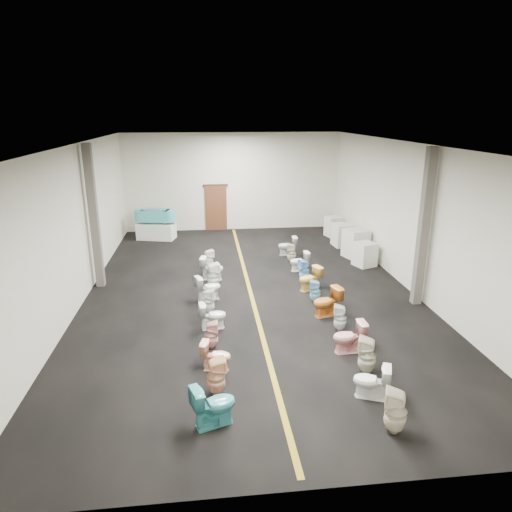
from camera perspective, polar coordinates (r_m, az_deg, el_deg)
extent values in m
plane|color=black|center=(14.39, -0.76, -4.35)|extent=(16.00, 16.00, 0.00)
plane|color=black|center=(13.38, -0.83, 13.83)|extent=(16.00, 16.00, 0.00)
plane|color=beige|center=(21.55, -2.95, 9.21)|extent=(10.00, 0.00, 10.00)
plane|color=beige|center=(6.28, 6.70, -12.35)|extent=(10.00, 0.00, 10.00)
plane|color=beige|center=(14.14, -21.44, 3.58)|extent=(0.00, 16.00, 16.00)
plane|color=beige|center=(15.04, 18.59, 4.67)|extent=(0.00, 16.00, 16.00)
cube|color=olive|center=(14.39, -0.76, -4.34)|extent=(0.12, 15.60, 0.01)
cube|color=#562D19|center=(21.67, -5.01, 5.99)|extent=(1.00, 0.10, 2.10)
cube|color=#331C11|center=(21.49, -5.09, 8.79)|extent=(1.15, 0.08, 0.10)
cube|color=#59544C|center=(15.02, -19.60, 4.55)|extent=(0.25, 0.25, 4.50)
cube|color=#59544C|center=(13.62, 20.22, 3.23)|extent=(0.25, 0.25, 4.50)
cube|color=white|center=(20.62, -12.34, 3.07)|extent=(1.75, 1.17, 0.71)
cube|color=#3CADAF|center=(20.46, -12.47, 4.95)|extent=(1.31, 0.88, 0.50)
cylinder|color=#3CADAF|center=(20.65, -14.07, 4.95)|extent=(0.66, 0.66, 0.50)
cylinder|color=#3CADAF|center=(20.29, -10.85, 4.95)|extent=(0.66, 0.66, 0.50)
cube|color=teal|center=(20.42, -12.51, 5.50)|extent=(1.07, 0.65, 0.20)
cube|color=silver|center=(17.03, 13.44, 0.22)|extent=(0.86, 0.86, 0.87)
cube|color=beige|center=(17.95, 12.36, 1.55)|extent=(0.99, 0.99, 1.09)
cube|color=beige|center=(19.41, 10.89, 2.60)|extent=(0.90, 0.90, 0.93)
cube|color=silver|center=(20.88, 9.63, 3.66)|extent=(0.75, 0.75, 0.89)
imported|color=teal|center=(8.54, -5.31, -18.02)|extent=(0.91, 0.70, 0.82)
imported|color=#F1B48A|center=(9.31, -5.01, -14.77)|extent=(0.43, 0.43, 0.80)
imported|color=#F9B991|center=(10.13, -5.03, -12.34)|extent=(0.72, 0.52, 0.66)
imported|color=#D99B95|center=(10.96, -5.60, -9.79)|extent=(0.33, 0.33, 0.69)
imported|color=white|center=(11.91, -5.44, -7.43)|extent=(0.73, 0.47, 0.71)
imported|color=white|center=(12.75, -5.95, -5.66)|extent=(0.41, 0.40, 0.72)
imported|color=white|center=(13.65, -5.99, -3.97)|extent=(0.85, 0.65, 0.77)
imported|color=white|center=(14.49, -5.40, -2.48)|extent=(0.48, 0.47, 0.84)
imported|color=white|center=(15.29, -5.52, -1.54)|extent=(0.83, 0.58, 0.78)
imported|color=white|center=(16.24, -5.93, -0.48)|extent=(0.42, 0.42, 0.74)
imported|color=beige|center=(8.67, 17.05, -18.09)|extent=(0.51, 0.51, 0.85)
imported|color=white|center=(9.48, 14.23, -14.95)|extent=(0.80, 0.63, 0.72)
imported|color=beige|center=(10.20, 13.72, -12.00)|extent=(0.51, 0.51, 0.84)
imported|color=pink|center=(10.95, 11.57, -9.90)|extent=(0.76, 0.44, 0.77)
imported|color=silver|center=(11.91, 10.48, -7.63)|extent=(0.40, 0.39, 0.71)
imported|color=orange|center=(12.68, 8.88, -5.69)|extent=(0.89, 0.66, 0.81)
imported|color=#7AC1E4|center=(13.52, 7.42, -4.40)|extent=(0.38, 0.37, 0.69)
imported|color=#E5C054|center=(14.42, 6.75, -2.83)|extent=(0.84, 0.67, 0.75)
imported|color=#72BBF1|center=(15.15, 6.02, -1.81)|extent=(0.41, 0.41, 0.74)
imported|color=white|center=(16.13, 5.46, -0.67)|extent=(0.71, 0.46, 0.69)
imported|color=beige|center=(17.01, 4.48, 0.39)|extent=(0.38, 0.37, 0.73)
imported|color=silver|center=(17.86, 3.96, 1.27)|extent=(0.73, 0.42, 0.74)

